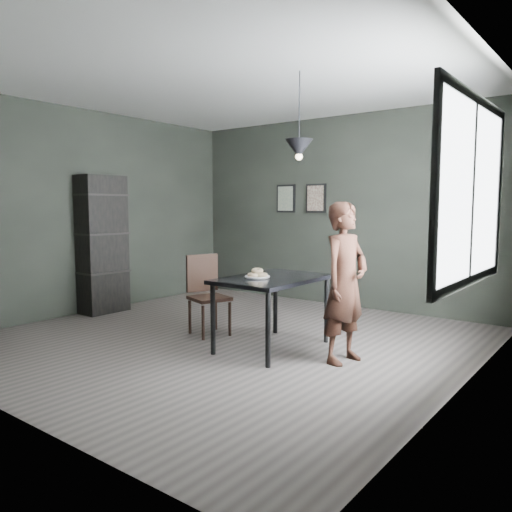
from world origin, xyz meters
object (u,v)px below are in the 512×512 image
Objects in this scene: pendant_lamp at (299,148)px; cafe_table at (272,285)px; wood_chair at (206,289)px; white_plate at (257,277)px; shelf_unit at (102,245)px; woman at (345,283)px.

cafe_table is at bearing -158.20° from pendant_lamp.
pendant_lamp reaches higher than wood_chair.
pendant_lamp is at bearing 21.80° from cafe_table.
white_plate is 2.85m from shelf_unit.
woman is 1.79m from wood_chair.
wood_chair reaches higher than white_plate.
cafe_table is 1.39× the size of pendant_lamp.
pendant_lamp is (-0.56, 0.05, 1.29)m from woman.
woman is (0.89, 0.20, 0.00)m from white_plate.
woman is at bearing -4.95° from pendant_lamp.
woman is 3.73m from shelf_unit.
woman is at bearing 12.59° from white_plate.
white_plate reaches higher than cafe_table.
cafe_table is 0.98m from wood_chair.
woman is at bearing 3.66° from cafe_table.
shelf_unit reaches higher than white_plate.
white_plate is (-0.08, -0.15, 0.08)m from cafe_table.
wood_chair is (-0.89, 0.18, -0.23)m from white_plate.
shelf_unit is (-1.95, -0.01, 0.43)m from wood_chair.
cafe_table is 0.19m from white_plate.
pendant_lamp reaches higher than white_plate.
white_plate is at bearing -3.17° from shelf_unit.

